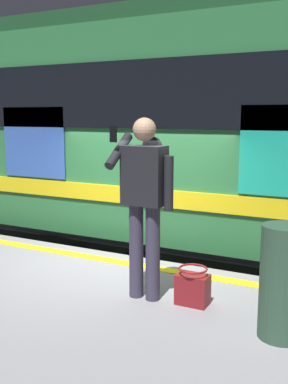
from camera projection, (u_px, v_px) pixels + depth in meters
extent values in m
plane|color=#4C4742|center=(126.00, 324.00, 6.02)|extent=(23.79, 23.79, 0.00)
cube|color=gray|center=(32.00, 354.00, 4.35)|extent=(15.86, 3.63, 0.96)
cube|color=yellow|center=(113.00, 261.00, 5.60)|extent=(15.54, 0.16, 0.01)
cube|color=slate|center=(163.00, 288.00, 7.05)|extent=(20.62, 0.08, 0.16)
cube|color=slate|center=(196.00, 262.00, 8.31)|extent=(20.62, 0.08, 0.16)
cube|color=#2D723F|center=(183.00, 132.00, 7.27)|extent=(10.81, 2.74, 3.05)
cube|color=#1B4426|center=(185.00, 24.00, 7.00)|extent=(10.59, 2.52, 0.24)
cube|color=black|center=(144.00, 94.00, 5.97)|extent=(10.27, 0.03, 0.90)
cube|color=yellow|center=(144.00, 197.00, 6.20)|extent=(10.27, 0.03, 0.24)
cube|color=#3359B2|center=(34.00, 143.00, 6.93)|extent=(1.16, 0.02, 1.07)
cylinder|color=black|center=(55.00, 213.00, 10.14)|extent=(0.84, 0.12, 0.84)
cylinder|color=#383347|center=(153.00, 253.00, 4.36)|extent=(0.14, 0.14, 0.94)
cylinder|color=#383347|center=(136.00, 251.00, 4.45)|extent=(0.14, 0.14, 0.94)
cube|color=black|center=(144.00, 175.00, 4.28)|extent=(0.40, 0.24, 0.56)
sphere|color=black|center=(152.00, 147.00, 4.38)|extent=(0.20, 0.20, 0.20)
sphere|color=tan|center=(144.00, 129.00, 4.21)|extent=(0.22, 0.22, 0.22)
cylinder|color=black|center=(169.00, 183.00, 4.18)|extent=(0.09, 0.09, 0.51)
cylinder|color=black|center=(119.00, 151.00, 4.27)|extent=(0.09, 0.42, 0.33)
cube|color=black|center=(113.00, 134.00, 4.16)|extent=(0.07, 0.02, 0.15)
cube|color=maroon|center=(193.00, 289.00, 4.31)|extent=(0.30, 0.19, 0.29)
torus|color=maroon|center=(193.00, 269.00, 4.27)|extent=(0.28, 0.28, 0.02)
cylinder|color=#2D4C38|center=(283.00, 282.00, 3.61)|extent=(0.37, 0.37, 0.93)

